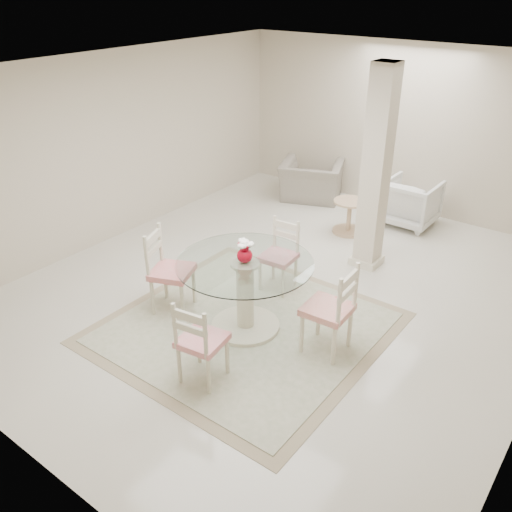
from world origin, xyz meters
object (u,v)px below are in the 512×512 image
Objects in this scene: dining_chair_north at (281,250)px; recliner_taupe at (311,181)px; dining_table at (245,296)px; side_table at (349,218)px; column at (376,171)px; armchair_white at (410,202)px; dining_chair_west at (166,265)px; dining_chair_south at (198,337)px; dining_chair_east at (334,304)px; red_vase at (245,252)px.

recliner_taupe is at bearing 109.84° from dining_chair_north.
dining_table reaches higher than recliner_taupe.
dining_chair_north is 1.92× the size of side_table.
column is 2.46m from dining_table.
dining_table reaches higher than armchair_white.
side_table is (0.69, 3.23, -0.36)m from dining_chair_west.
dining_chair_west is 1.10× the size of dining_chair_south.
dining_chair_east is at bearing 103.16° from recliner_taupe.
dining_chair_north is at bearing -87.08° from side_table.
red_vase is 1.11m from dining_chair_south.
recliner_taupe is at bearing 111.60° from dining_table.
armchair_white is at bearing 85.39° from red_vase.
side_table is at bearing -157.79° from dining_chair_east.
column is 2.94m from dining_chair_west.
dining_chair_west is 2.16× the size of side_table.
column is 2.59× the size of recliner_taupe.
dining_chair_south is 0.99× the size of recliner_taupe.
dining_table is 1.04m from dining_chair_west.
red_vase is 1.11m from dining_chair_north.
red_vase reaches higher than side_table.
dining_chair_north is 2.03m from side_table.
red_vase reaches higher than dining_table.
column is 1.82× the size of dining_table.
dining_chair_west reaches higher than recliner_taupe.
dining_chair_north is 1.46m from dining_chair_west.
side_table is (-0.31, 3.00, -0.74)m from red_vase.
dining_chair_east is at bearing -64.90° from side_table.
dining_chair_south is (0.42, -1.99, 0.01)m from dining_chair_north.
dining_chair_east reaches higher than red_vase.
side_table is at bearing 87.99° from dining_chair_north.
side_table is (-0.10, 2.01, -0.29)m from dining_chair_north.
dining_chair_north is (-0.60, -1.26, -0.82)m from column.
column is 1.51m from side_table.
recliner_taupe is (-0.53, 4.08, -0.26)m from dining_chair_west.
dining_chair_north reaches higher than side_table.
column is at bearing 59.66° from dining_chair_north.
column is at bearing 93.21° from armchair_white.
dining_table is 1.47× the size of dining_chair_north.
dining_chair_west reaches higher than red_vase.
armchair_white is at bearing 54.45° from side_table.
dining_chair_north is at bearing -126.07° from dining_chair_east.
dining_chair_east is 1.01× the size of dining_chair_west.
red_vase reaches higher than dining_chair_north.
dining_chair_west is 4.13m from recliner_taupe.
dining_chair_south is 1.97× the size of side_table.
red_vase is at bearing -98.71° from dining_chair_west.
side_table is at bearing 54.93° from armchair_white.
dining_chair_south is at bearing -83.13° from dining_chair_north.
recliner_taupe is (-2.53, 3.65, -0.27)m from dining_chair_east.
dining_chair_east is 2.05m from dining_chair_west.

